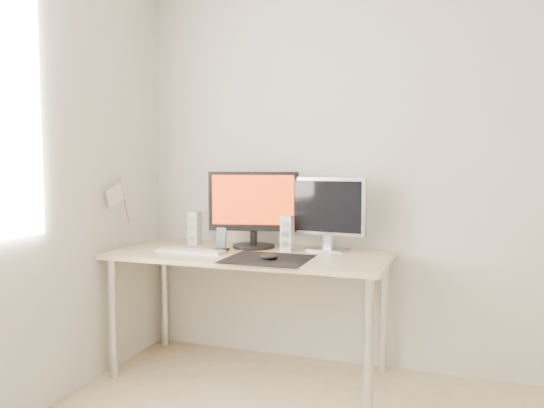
# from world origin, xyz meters

# --- Properties ---
(wall_back) EXTENTS (3.50, 0.00, 3.50)m
(wall_back) POSITION_xyz_m (0.00, 1.75, 1.25)
(wall_back) COLOR silver
(wall_back) RESTS_ON ground
(mousepad) EXTENTS (0.45, 0.40, 0.00)m
(mousepad) POSITION_xyz_m (-0.76, 1.21, 0.73)
(mousepad) COLOR black
(mousepad) RESTS_ON desk
(mouse) EXTENTS (0.10, 0.06, 0.04)m
(mouse) POSITION_xyz_m (-0.74, 1.18, 0.75)
(mouse) COLOR black
(mouse) RESTS_ON mousepad
(desk) EXTENTS (1.60, 0.70, 0.73)m
(desk) POSITION_xyz_m (-0.93, 1.38, 0.65)
(desk) COLOR #D1B587
(desk) RESTS_ON ground
(main_monitor) EXTENTS (0.55, 0.31, 0.47)m
(main_monitor) POSITION_xyz_m (-0.97, 1.55, 0.98)
(main_monitor) COLOR black
(main_monitor) RESTS_ON desk
(second_monitor) EXTENTS (0.45, 0.18, 0.43)m
(second_monitor) POSITION_xyz_m (-0.51, 1.58, 0.97)
(second_monitor) COLOR silver
(second_monitor) RESTS_ON desk
(speaker_left) EXTENTS (0.07, 0.08, 0.21)m
(speaker_left) POSITION_xyz_m (-1.37, 1.55, 0.84)
(speaker_left) COLOR white
(speaker_left) RESTS_ON desk
(speaker_right) EXTENTS (0.07, 0.08, 0.21)m
(speaker_right) POSITION_xyz_m (-0.74, 1.51, 0.84)
(speaker_right) COLOR white
(speaker_right) RESTS_ON desk
(keyboard) EXTENTS (0.42, 0.12, 0.02)m
(keyboard) POSITION_xyz_m (-1.25, 1.27, 0.74)
(keyboard) COLOR silver
(keyboard) RESTS_ON desk
(phone_dock) EXTENTS (0.08, 0.07, 0.14)m
(phone_dock) POSITION_xyz_m (-1.11, 1.37, 0.77)
(phone_dock) COLOR black
(phone_dock) RESTS_ON desk
(pennant) EXTENTS (0.01, 0.23, 0.29)m
(pennant) POSITION_xyz_m (-1.72, 1.24, 1.05)
(pennant) COLOR #A57F54
(pennant) RESTS_ON wall_left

